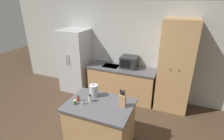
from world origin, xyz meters
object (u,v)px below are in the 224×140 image
Objects in this scene: microwave at (129,62)px; spice_bottle_tall_dark at (90,98)px; spice_bottle_short_red at (83,102)px; spice_bottle_amber_oil at (75,102)px; refrigerator at (75,61)px; knife_block at (122,100)px; spice_bottle_green_herb at (78,98)px; kettle at (94,91)px; pantry_cabinet at (175,67)px.

spice_bottle_tall_dark is (-0.16, -1.89, -0.09)m from microwave.
spice_bottle_short_red is 0.14m from spice_bottle_amber_oil.
refrigerator is at bearing 122.95° from spice_bottle_amber_oil.
microwave is at bearing 83.10° from spice_bottle_short_red.
spice_bottle_amber_oil is at bearing -162.41° from knife_block.
spice_bottle_tall_dark is at bearing 18.49° from spice_bottle_green_herb.
kettle reaches higher than spice_bottle_amber_oil.
spice_bottle_short_red is 0.14m from spice_bottle_green_herb.
spice_bottle_amber_oil is (-1.55, -1.98, -0.18)m from pantry_cabinet.
refrigerator is 22.39× the size of spice_bottle_amber_oil.
pantry_cabinet reaches higher than spice_bottle_green_herb.
kettle is (0.06, 0.33, 0.07)m from spice_bottle_short_red.
spice_bottle_amber_oil is at bearing -89.93° from spice_bottle_green_herb.
microwave is 4.31× the size of spice_bottle_short_red.
kettle is (-1.37, -1.60, -0.10)m from pantry_cabinet.
pantry_cabinet is at bearing 53.51° from spice_bottle_short_red.
pantry_cabinet is 8.65× the size of kettle.
refrigerator is 14.55× the size of spice_bottle_green_herb.
spice_bottle_tall_dark is 0.28m from spice_bottle_amber_oil.
refrigerator is at bearing 129.99° from spice_bottle_tall_dark.
knife_block is 0.71m from spice_bottle_short_red.
microwave is (1.62, 0.14, 0.14)m from refrigerator.
spice_bottle_amber_oil is (-0.13, -0.05, -0.01)m from spice_bottle_short_red.
spice_bottle_tall_dark is (-1.34, -1.80, -0.16)m from pantry_cabinet.
spice_bottle_short_red is at bearing -96.90° from microwave.
refrigerator reaches higher than spice_bottle_short_red.
spice_bottle_amber_oil is (-0.21, -0.18, -0.02)m from spice_bottle_tall_dark.
microwave is at bearing 175.59° from pantry_cabinet.
knife_block is 3.25× the size of spice_bottle_short_red.
microwave reaches higher than kettle.
spice_bottle_green_herb reaches higher than spice_bottle_short_red.
pantry_cabinet is 16.53× the size of spice_bottle_tall_dark.
knife_block reaches higher than spice_bottle_tall_dark.
spice_bottle_amber_oil is 0.65× the size of spice_bottle_green_herb.
spice_bottle_green_herb is at bearing -124.67° from kettle.
spice_bottle_green_herb is (-1.55, -1.87, -0.16)m from pantry_cabinet.
knife_block is 0.63m from kettle.
knife_block is 0.82m from spice_bottle_green_herb.
kettle is at bearing -47.20° from refrigerator.
pantry_cabinet is at bearing 66.57° from knife_block.
spice_bottle_tall_dark is (1.46, -1.75, 0.05)m from refrigerator.
spice_bottle_amber_oil is at bearing -157.42° from spice_bottle_short_red.
spice_bottle_tall_dark is 1.07× the size of spice_bottle_green_herb.
microwave is at bearing 4.98° from refrigerator.
pantry_cabinet is 5.09× the size of microwave.
refrigerator is 2.65m from knife_block.
spice_bottle_green_herb is (1.25, -1.82, 0.04)m from refrigerator.
kettle is (-0.62, 0.12, -0.01)m from knife_block.
pantry_cabinet reaches higher than knife_block.
pantry_cabinet is at bearing 50.27° from spice_bottle_green_herb.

